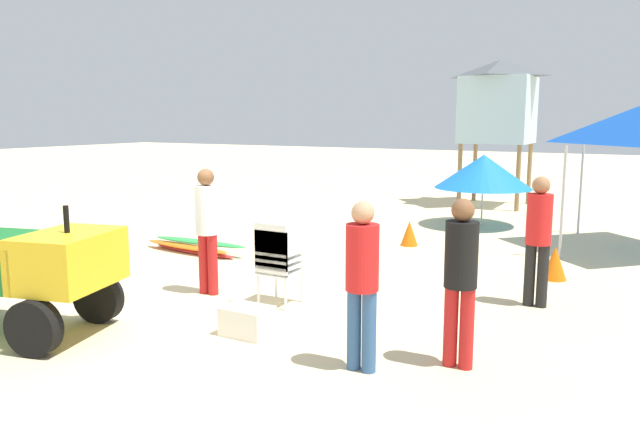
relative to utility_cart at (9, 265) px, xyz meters
The scene contains 13 objects.
ground 1.52m from the utility_cart, 55.54° to the left, with size 80.00×80.00×0.00m, color beige.
utility_cart is the anchor object (origin of this frame).
stacked_plastic_chairs 3.13m from the utility_cart, 47.33° to the left, with size 0.48×0.48×1.11m.
surfboard_pile 4.35m from the utility_cart, 102.64° to the left, with size 2.24×0.51×0.24m.
lifeguard_near_left 4.09m from the utility_cart, 13.81° to the left, with size 0.32×0.32×1.67m.
lifeguard_near_center 2.51m from the utility_cart, 66.81° to the left, with size 0.32×0.32×1.76m.
lifeguard_near_right 5.01m from the utility_cart, 17.63° to the left, with size 0.32×0.32×1.68m.
lifeguard_far_right 6.43m from the utility_cart, 37.77° to the left, with size 0.32×0.32×1.71m.
lifeguard_tower 13.41m from the utility_cart, 79.60° to the left, with size 1.98×1.98×4.00m.
beach_umbrella_left 10.02m from the utility_cart, 72.99° to the left, with size 2.17×2.17×1.63m.
traffic_cone_near 7.13m from the utility_cart, 71.41° to the left, with size 0.34×0.34×0.48m, color orange.
traffic_cone_far 7.49m from the utility_cart, 46.99° to the left, with size 0.36×0.36×0.52m, color orange.
cooler_box 2.79m from the utility_cart, 26.89° to the left, with size 0.54×0.39×0.33m, color white.
Camera 1 is at (5.62, -5.20, 2.44)m, focal length 34.06 mm.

